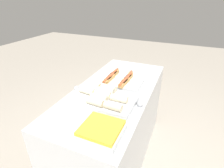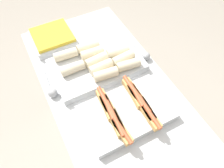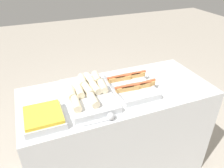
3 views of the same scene
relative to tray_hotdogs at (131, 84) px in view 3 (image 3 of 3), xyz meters
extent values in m
plane|color=#ADA393|center=(-0.12, 0.00, -0.98)|extent=(12.00, 12.00, 0.00)
cube|color=silver|center=(-0.12, 0.00, -0.51)|extent=(1.60, 0.71, 0.94)
cube|color=silver|center=(0.00, 0.00, -0.01)|extent=(0.31, 0.48, 0.05)
cube|color=tan|center=(-0.05, -0.09, 0.03)|extent=(0.15, 0.06, 0.04)
cylinder|color=#C15633|center=(-0.05, -0.09, 0.05)|extent=(0.17, 0.04, 0.02)
cube|color=tan|center=(0.10, -0.08, 0.03)|extent=(0.15, 0.05, 0.04)
cylinder|color=#C15633|center=(0.10, -0.08, 0.05)|extent=(0.17, 0.03, 0.02)
cube|color=tan|center=(0.00, -0.08, 0.03)|extent=(0.15, 0.06, 0.04)
cylinder|color=#C15633|center=(0.00, -0.08, 0.05)|extent=(0.17, 0.03, 0.02)
cube|color=tan|center=(-0.10, -0.08, 0.03)|extent=(0.15, 0.05, 0.04)
cylinder|color=#C15633|center=(-0.10, -0.08, 0.05)|extent=(0.17, 0.03, 0.02)
cube|color=tan|center=(0.00, 0.09, 0.03)|extent=(0.14, 0.04, 0.04)
cylinder|color=#C15633|center=(0.00, 0.09, 0.05)|extent=(0.16, 0.02, 0.02)
cube|color=tan|center=(0.05, -0.09, 0.03)|extent=(0.15, 0.06, 0.04)
cylinder|color=#C15633|center=(0.05, -0.09, 0.05)|extent=(0.17, 0.04, 0.02)
cube|color=tan|center=(-0.10, 0.08, 0.03)|extent=(0.14, 0.04, 0.04)
cylinder|color=#C15633|center=(-0.10, 0.08, 0.05)|extent=(0.16, 0.02, 0.02)
cube|color=tan|center=(0.10, 0.08, 0.03)|extent=(0.14, 0.04, 0.04)
cylinder|color=#C15633|center=(0.10, 0.08, 0.05)|extent=(0.16, 0.02, 0.02)
cube|color=tan|center=(0.05, 0.09, 0.03)|extent=(0.15, 0.05, 0.04)
cylinder|color=#C15633|center=(0.05, 0.09, 0.05)|extent=(0.17, 0.03, 0.02)
cube|color=tan|center=(-0.05, 0.08, 0.03)|extent=(0.15, 0.06, 0.04)
cylinder|color=#C15633|center=(-0.05, 0.08, 0.05)|extent=(0.17, 0.04, 0.02)
cube|color=silver|center=(-0.38, 0.00, -0.01)|extent=(0.35, 0.56, 0.05)
cylinder|color=beige|center=(-0.25, 0.15, 0.04)|extent=(0.07, 0.15, 0.06)
cylinder|color=beige|center=(-0.25, 0.00, 0.04)|extent=(0.07, 0.15, 0.06)
cylinder|color=beige|center=(-0.31, 0.01, 0.04)|extent=(0.06, 0.15, 0.06)
cylinder|color=beige|center=(-0.44, 0.00, 0.04)|extent=(0.07, 0.15, 0.06)
cylinder|color=beige|center=(-0.38, -0.15, 0.04)|extent=(0.06, 0.14, 0.06)
cylinder|color=beige|center=(-0.50, 0.00, 0.04)|extent=(0.07, 0.15, 0.06)
cylinder|color=beige|center=(-0.50, -0.15, 0.04)|extent=(0.07, 0.15, 0.06)
cylinder|color=beige|center=(-0.37, 0.00, 0.04)|extent=(0.07, 0.15, 0.06)
cylinder|color=beige|center=(-0.31, 0.15, 0.04)|extent=(0.07, 0.15, 0.06)
cylinder|color=beige|center=(-0.38, 0.15, 0.04)|extent=(0.07, 0.15, 0.06)
cube|color=silver|center=(-0.73, -0.17, -0.01)|extent=(0.26, 0.28, 0.05)
cube|color=gold|center=(-0.73, -0.17, 0.02)|extent=(0.24, 0.25, 0.02)
cylinder|color=#B2B5BA|center=(-0.41, -0.31, -0.03)|extent=(0.20, 0.02, 0.01)
sphere|color=#B2B5BA|center=(-0.31, -0.31, -0.01)|extent=(0.06, 0.06, 0.06)
cylinder|color=#B2B5BA|center=(-0.41, 0.32, -0.03)|extent=(0.21, 0.01, 0.01)
sphere|color=#B2B5BA|center=(-0.30, 0.32, -0.01)|extent=(0.06, 0.06, 0.06)
camera|label=1|loc=(-1.51, -0.58, 0.79)|focal=28.00mm
camera|label=2|loc=(0.46, -0.33, 1.04)|focal=35.00mm
camera|label=3|loc=(-0.74, -1.40, 0.94)|focal=35.00mm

